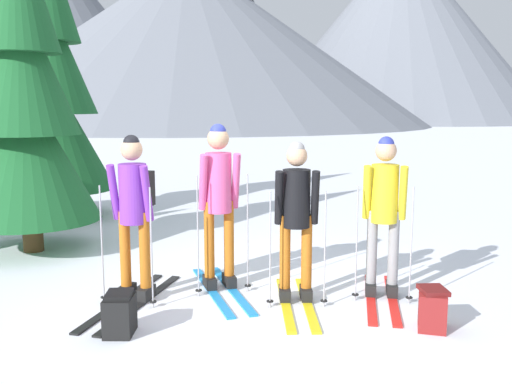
{
  "coord_description": "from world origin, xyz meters",
  "views": [
    {
      "loc": [
        -0.1,
        -5.92,
        2.0
      ],
      "look_at": [
        0.22,
        0.25,
        1.05
      ],
      "focal_mm": 40.0,
      "sensor_mm": 36.0,
      "label": 1
    }
  ],
  "objects_px": {
    "skier_in_pink": "(218,196)",
    "pine_tree_far": "(48,83)",
    "pine_tree_near": "(25,100)",
    "backpack_on_snow_front": "(432,309)",
    "skier_in_black": "(296,213)",
    "skier_in_yellow": "(384,208)",
    "skier_in_purple": "(134,209)",
    "backpack_on_snow_beside": "(120,314)"
  },
  "relations": [
    {
      "from": "skier_in_black",
      "to": "pine_tree_near",
      "type": "bearing_deg",
      "value": 147.04
    },
    {
      "from": "pine_tree_near",
      "to": "backpack_on_snow_front",
      "type": "xyz_separation_m",
      "value": [
        4.5,
        -2.99,
        -1.88
      ]
    },
    {
      "from": "skier_in_pink",
      "to": "skier_in_black",
      "type": "relative_size",
      "value": 1.1
    },
    {
      "from": "pine_tree_near",
      "to": "skier_in_purple",
      "type": "bearing_deg",
      "value": -50.03
    },
    {
      "from": "pine_tree_far",
      "to": "backpack_on_snow_beside",
      "type": "distance_m",
      "value": 6.22
    },
    {
      "from": "skier_in_pink",
      "to": "skier_in_yellow",
      "type": "distance_m",
      "value": 1.75
    },
    {
      "from": "skier_in_black",
      "to": "skier_in_yellow",
      "type": "height_order",
      "value": "skier_in_yellow"
    },
    {
      "from": "backpack_on_snow_front",
      "to": "backpack_on_snow_beside",
      "type": "relative_size",
      "value": 1.0
    },
    {
      "from": "skier_in_black",
      "to": "pine_tree_far",
      "type": "xyz_separation_m",
      "value": [
        -3.78,
        4.63,
        1.45
      ]
    },
    {
      "from": "skier_in_yellow",
      "to": "skier_in_pink",
      "type": "bearing_deg",
      "value": 168.66
    },
    {
      "from": "skier_in_purple",
      "to": "pine_tree_near",
      "type": "height_order",
      "value": "pine_tree_near"
    },
    {
      "from": "skier_in_pink",
      "to": "pine_tree_far",
      "type": "bearing_deg",
      "value": 125.5
    },
    {
      "from": "skier_in_pink",
      "to": "pine_tree_near",
      "type": "height_order",
      "value": "pine_tree_near"
    },
    {
      "from": "skier_in_black",
      "to": "backpack_on_snow_front",
      "type": "height_order",
      "value": "skier_in_black"
    },
    {
      "from": "skier_in_black",
      "to": "pine_tree_near",
      "type": "distance_m",
      "value": 4.17
    },
    {
      "from": "skier_in_yellow",
      "to": "backpack_on_snow_beside",
      "type": "relative_size",
      "value": 4.43
    },
    {
      "from": "skier_in_purple",
      "to": "pine_tree_near",
      "type": "bearing_deg",
      "value": 129.97
    },
    {
      "from": "pine_tree_far",
      "to": "backpack_on_snow_front",
      "type": "height_order",
      "value": "pine_tree_far"
    },
    {
      "from": "backpack_on_snow_beside",
      "to": "pine_tree_far",
      "type": "bearing_deg",
      "value": 111.46
    },
    {
      "from": "backpack_on_snow_beside",
      "to": "backpack_on_snow_front",
      "type": "bearing_deg",
      "value": -0.48
    },
    {
      "from": "skier_in_purple",
      "to": "skier_in_pink",
      "type": "relative_size",
      "value": 1.0
    },
    {
      "from": "skier_in_purple",
      "to": "skier_in_black",
      "type": "xyz_separation_m",
      "value": [
        1.64,
        -0.12,
        -0.04
      ]
    },
    {
      "from": "skier_in_pink",
      "to": "pine_tree_near",
      "type": "relative_size",
      "value": 0.4
    },
    {
      "from": "pine_tree_near",
      "to": "skier_in_black",
      "type": "bearing_deg",
      "value": -32.96
    },
    {
      "from": "skier_in_purple",
      "to": "pine_tree_far",
      "type": "distance_m",
      "value": 5.19
    },
    {
      "from": "skier_in_yellow",
      "to": "backpack_on_snow_front",
      "type": "height_order",
      "value": "skier_in_yellow"
    },
    {
      "from": "pine_tree_far",
      "to": "skier_in_pink",
      "type": "bearing_deg",
      "value": -54.5
    },
    {
      "from": "pine_tree_near",
      "to": "pine_tree_far",
      "type": "relative_size",
      "value": 0.87
    },
    {
      "from": "skier_in_purple",
      "to": "pine_tree_near",
      "type": "relative_size",
      "value": 0.4
    },
    {
      "from": "pine_tree_far",
      "to": "backpack_on_snow_beside",
      "type": "bearing_deg",
      "value": -68.54
    },
    {
      "from": "skier_in_black",
      "to": "skier_in_yellow",
      "type": "relative_size",
      "value": 0.98
    },
    {
      "from": "backpack_on_snow_front",
      "to": "backpack_on_snow_beside",
      "type": "bearing_deg",
      "value": 179.52
    },
    {
      "from": "skier_in_purple",
      "to": "backpack_on_snow_front",
      "type": "xyz_separation_m",
      "value": [
        2.78,
        -0.94,
        -0.77
      ]
    },
    {
      "from": "backpack_on_snow_front",
      "to": "skier_in_purple",
      "type": "bearing_deg",
      "value": 161.38
    },
    {
      "from": "skier_in_purple",
      "to": "skier_in_yellow",
      "type": "distance_m",
      "value": 2.57
    },
    {
      "from": "backpack_on_snow_front",
      "to": "backpack_on_snow_beside",
      "type": "distance_m",
      "value": 2.79
    },
    {
      "from": "skier_in_purple",
      "to": "backpack_on_snow_front",
      "type": "distance_m",
      "value": 3.03
    },
    {
      "from": "skier_in_pink",
      "to": "pine_tree_far",
      "type": "xyz_separation_m",
      "value": [
        -2.99,
        4.19,
        1.34
      ]
    },
    {
      "from": "skier_in_black",
      "to": "skier_in_yellow",
      "type": "distance_m",
      "value": 0.93
    },
    {
      "from": "skier_in_purple",
      "to": "skier_in_yellow",
      "type": "bearing_deg",
      "value": -0.61
    },
    {
      "from": "backpack_on_snow_front",
      "to": "pine_tree_near",
      "type": "bearing_deg",
      "value": 146.39
    },
    {
      "from": "skier_in_yellow",
      "to": "pine_tree_near",
      "type": "relative_size",
      "value": 0.37
    }
  ]
}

